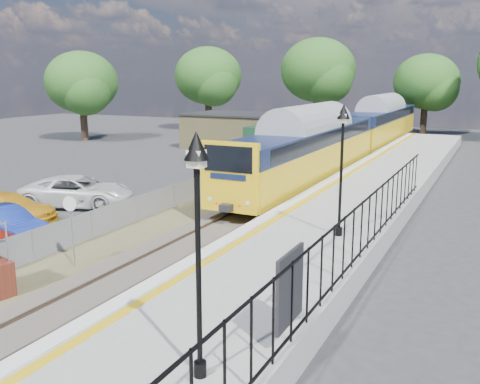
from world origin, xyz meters
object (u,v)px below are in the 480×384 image
Objects in this scene: train at (353,131)px; car_yellow at (7,208)px; victorian_lamp_south at (197,200)px; victorian_lamp_north at (342,140)px; car_blue at (4,226)px; car_white at (78,191)px; speed_sign at (71,221)px.

train is 25.72m from car_yellow.
victorian_lamp_south is at bearing -131.69° from car_yellow.
car_yellow is at bearing -111.27° from train.
victorian_lamp_north reaches higher than car_blue.
car_yellow is at bearing -173.46° from victorian_lamp_north.
victorian_lamp_south reaches higher than car_white.
victorian_lamp_north reaches higher than car_white.
speed_sign is at bearing 147.10° from victorian_lamp_south.
car_yellow is (-2.36, 2.19, -0.05)m from car_blue.
victorian_lamp_south is at bearing -110.57° from car_blue.
speed_sign is 0.46× the size of car_white.
victorian_lamp_south reaches higher than train.
car_blue is at bearing 153.78° from victorian_lamp_south.
speed_sign is at bearing -96.48° from car_blue.
victorian_lamp_north is 1.00× the size of car_yellow.
victorian_lamp_south is 0.11× the size of train.
speed_sign is 7.57m from car_yellow.
car_white is at bearing 121.96° from speed_sign.
car_yellow is (-6.81, 3.15, -1.02)m from speed_sign.
victorian_lamp_south is at bearing -88.85° from victorian_lamp_north.
victorian_lamp_north is 0.11× the size of train.
victorian_lamp_north is 14.56m from car_white.
speed_sign is 0.55× the size of car_yellow.
car_blue is (-12.45, 6.13, -3.58)m from victorian_lamp_south.
car_yellow is (-14.81, 8.33, -3.63)m from victorian_lamp_south.
speed_sign is at bearing -158.11° from car_white.
car_blue is at bearing 176.21° from car_white.
victorian_lamp_south is 1.00× the size of victorian_lamp_north.
victorian_lamp_north is 9.54m from speed_sign.
speed_sign is 0.58× the size of car_blue.
car_yellow is 3.80m from car_white.
victorian_lamp_south is 10.00m from victorian_lamp_north.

